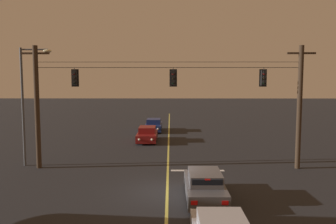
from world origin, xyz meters
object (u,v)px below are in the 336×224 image
at_px(car_oncoming_lead, 147,135).
at_px(car_oncoming_trailing, 154,125).
at_px(traffic_light_centre, 264,78).
at_px(traffic_light_leftmost, 74,78).
at_px(traffic_light_left_inner, 173,78).
at_px(street_lamp_corner, 27,95).
at_px(car_waiting_near_lane, 205,186).

height_order(car_oncoming_lead, car_oncoming_trailing, same).
height_order(traffic_light_centre, car_oncoming_lead, traffic_light_centre).
bearing_deg(traffic_light_centre, car_oncoming_trailing, 115.99).
xyz_separation_m(traffic_light_leftmost, traffic_light_left_inner, (6.33, 0.00, 0.00)).
bearing_deg(traffic_light_left_inner, traffic_light_centre, 0.00).
bearing_deg(traffic_light_leftmost, car_oncoming_trailing, 75.13).
height_order(traffic_light_left_inner, car_oncoming_trailing, traffic_light_left_inner).
relative_size(traffic_light_left_inner, traffic_light_centre, 1.00).
height_order(car_oncoming_trailing, street_lamp_corner, street_lamp_corner).
xyz_separation_m(car_oncoming_lead, car_oncoming_trailing, (0.29, 6.40, 0.00)).
distance_m(traffic_light_leftmost, car_waiting_near_lane, 11.02).
xyz_separation_m(car_waiting_near_lane, car_oncoming_lead, (-3.82, 15.43, -0.00)).
xyz_separation_m(traffic_light_leftmost, car_oncoming_trailing, (4.27, 16.07, -5.24)).
height_order(car_waiting_near_lane, street_lamp_corner, street_lamp_corner).
bearing_deg(car_waiting_near_lane, traffic_light_leftmost, 143.57).
bearing_deg(car_oncoming_trailing, traffic_light_leftmost, -104.87).
height_order(traffic_light_leftmost, car_oncoming_lead, traffic_light_leftmost).
relative_size(traffic_light_leftmost, street_lamp_corner, 0.16).
height_order(car_waiting_near_lane, car_oncoming_lead, same).
relative_size(traffic_light_leftmost, car_waiting_near_lane, 0.28).
height_order(car_waiting_near_lane, car_oncoming_trailing, same).
relative_size(traffic_light_left_inner, car_oncoming_trailing, 0.28).
bearing_deg(traffic_light_centre, traffic_light_left_inner, 180.00).
distance_m(car_oncoming_lead, street_lamp_corner, 12.34).
relative_size(traffic_light_centre, car_oncoming_lead, 0.28).
distance_m(traffic_light_centre, car_oncoming_lead, 13.67).
distance_m(car_waiting_near_lane, car_oncoming_lead, 15.90).
xyz_separation_m(traffic_light_centre, street_lamp_corner, (-15.44, 0.62, -1.15)).
bearing_deg(traffic_light_leftmost, traffic_light_centre, 0.00).
distance_m(traffic_light_leftmost, car_oncoming_lead, 11.70).
xyz_separation_m(traffic_light_left_inner, street_lamp_corner, (-9.68, 0.62, -1.15)).
distance_m(car_oncoming_lead, car_oncoming_trailing, 6.41).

